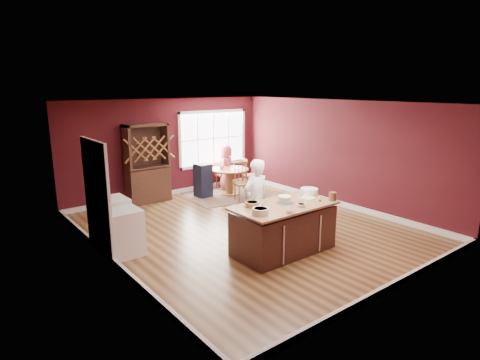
% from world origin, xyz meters
% --- Properties ---
extents(room_shell, '(7.00, 7.00, 7.00)m').
position_xyz_m(room_shell, '(0.00, 0.00, 1.35)').
color(room_shell, brown).
rests_on(room_shell, ground).
extents(window, '(2.36, 0.10, 1.66)m').
position_xyz_m(window, '(1.50, 3.47, 1.50)').
color(window, white).
rests_on(window, room_shell).
extents(doorway, '(0.08, 1.26, 2.13)m').
position_xyz_m(doorway, '(-2.97, 0.60, 1.02)').
color(doorway, white).
rests_on(doorway, room_shell).
extents(kitchen_island, '(1.95, 1.02, 0.92)m').
position_xyz_m(kitchen_island, '(-0.24, -1.40, 0.44)').
color(kitchen_island, '#391F17').
rests_on(kitchen_island, ground).
extents(dining_table, '(1.08, 1.08, 0.75)m').
position_xyz_m(dining_table, '(1.36, 2.46, 0.53)').
color(dining_table, '#98532E').
rests_on(dining_table, ground).
extents(baker, '(0.62, 0.42, 1.67)m').
position_xyz_m(baker, '(-0.30, -0.66, 0.83)').
color(baker, white).
rests_on(baker, ground).
extents(layer_cake, '(0.34, 0.34, 0.14)m').
position_xyz_m(layer_cake, '(-0.17, -1.34, 0.99)').
color(layer_cake, white).
rests_on(layer_cake, kitchen_island).
extents(bowl_blue, '(0.28, 0.28, 0.11)m').
position_xyz_m(bowl_blue, '(-0.96, -1.57, 0.97)').
color(bowl_blue, silver).
rests_on(bowl_blue, kitchen_island).
extents(bowl_yellow, '(0.25, 0.25, 0.09)m').
position_xyz_m(bowl_yellow, '(-0.79, -1.15, 0.97)').
color(bowl_yellow, olive).
rests_on(bowl_yellow, kitchen_island).
extents(bowl_pink, '(0.14, 0.14, 0.05)m').
position_xyz_m(bowl_pink, '(-0.51, -1.83, 0.95)').
color(bowl_pink, silver).
rests_on(bowl_pink, kitchen_island).
extents(bowl_olive, '(0.16, 0.16, 0.06)m').
position_xyz_m(bowl_olive, '(-0.11, -1.70, 0.95)').
color(bowl_olive, beige).
rests_on(bowl_olive, kitchen_island).
extents(drinking_glass, '(0.08, 0.08, 0.17)m').
position_xyz_m(drinking_glass, '(0.11, -1.46, 1.00)').
color(drinking_glass, silver).
rests_on(drinking_glass, kitchen_island).
extents(dinner_plate, '(0.28, 0.28, 0.02)m').
position_xyz_m(dinner_plate, '(0.40, -1.39, 0.93)').
color(dinner_plate, beige).
rests_on(dinner_plate, kitchen_island).
extents(white_tub, '(0.35, 0.35, 0.12)m').
position_xyz_m(white_tub, '(0.65, -1.19, 0.98)').
color(white_tub, silver).
rests_on(white_tub, kitchen_island).
extents(stoneware_crock, '(0.14, 0.14, 0.16)m').
position_xyz_m(stoneware_crock, '(0.66, -1.77, 1.00)').
color(stoneware_crock, brown).
rests_on(stoneware_crock, kitchen_island).
extents(toy_figurine, '(0.05, 0.05, 0.08)m').
position_xyz_m(toy_figurine, '(0.43, -1.66, 0.96)').
color(toy_figurine, yellow).
rests_on(toy_figurine, kitchen_island).
extents(rug, '(2.58, 2.12, 0.01)m').
position_xyz_m(rug, '(1.36, 2.46, 0.01)').
color(rug, brown).
rests_on(rug, ground).
extents(chair_east, '(0.48, 0.50, 0.97)m').
position_xyz_m(chair_east, '(2.15, 2.50, 0.48)').
color(chair_east, olive).
rests_on(chair_east, ground).
extents(chair_south, '(0.55, 0.53, 1.06)m').
position_xyz_m(chair_south, '(1.28, 1.73, 0.53)').
color(chair_south, brown).
rests_on(chair_south, ground).
extents(chair_north, '(0.48, 0.47, 0.90)m').
position_xyz_m(chair_north, '(1.69, 3.23, 0.45)').
color(chair_north, brown).
rests_on(chair_north, ground).
extents(seated_woman, '(0.78, 0.72, 1.34)m').
position_xyz_m(seated_woman, '(1.63, 2.99, 0.67)').
color(seated_woman, '#BF4D5A').
rests_on(seated_woman, ground).
extents(high_chair, '(0.42, 0.42, 0.98)m').
position_xyz_m(high_chair, '(0.65, 2.73, 0.49)').
color(high_chair, black).
rests_on(high_chair, ground).
extents(toddler, '(0.18, 0.14, 0.26)m').
position_xyz_m(toddler, '(0.61, 2.81, 0.81)').
color(toddler, '#8CA5BF').
rests_on(toddler, high_chair).
extents(table_plate, '(0.22, 0.22, 0.02)m').
position_xyz_m(table_plate, '(1.57, 2.35, 0.76)').
color(table_plate, beige).
rests_on(table_plate, dining_table).
extents(table_cup, '(0.14, 0.14, 0.09)m').
position_xyz_m(table_cup, '(1.15, 2.55, 0.80)').
color(table_cup, silver).
rests_on(table_cup, dining_table).
extents(hutch, '(1.13, 0.47, 2.08)m').
position_xyz_m(hutch, '(-0.77, 3.22, 1.04)').
color(hutch, black).
rests_on(hutch, ground).
extents(washer, '(0.59, 0.58, 0.86)m').
position_xyz_m(washer, '(-2.64, 0.28, 0.43)').
color(washer, silver).
rests_on(washer, ground).
extents(dryer, '(0.64, 0.62, 0.93)m').
position_xyz_m(dryer, '(-2.64, 0.92, 0.46)').
color(dryer, white).
rests_on(dryer, ground).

